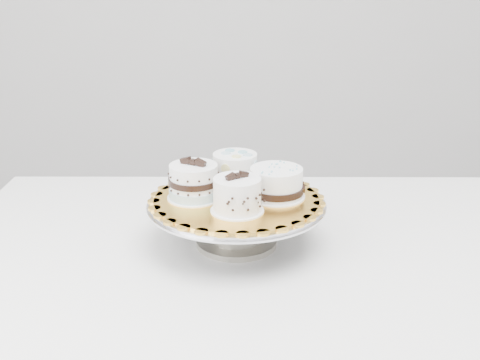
{
  "coord_description": "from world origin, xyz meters",
  "views": [
    {
      "loc": [
        0.0,
        -0.89,
        1.3
      ],
      "look_at": [
        0.08,
        0.23,
        0.89
      ],
      "focal_mm": 45.0,
      "sensor_mm": 36.0,
      "label": 1
    }
  ],
  "objects": [
    {
      "name": "table",
      "position": [
        0.1,
        0.22,
        0.68
      ],
      "size": [
        1.33,
        0.94,
        0.75
      ],
      "rotation": [
        0.0,
        0.0,
        -0.08
      ],
      "color": "white",
      "rests_on": "floor"
    },
    {
      "name": "cake_dots",
      "position": [
        0.08,
        0.31,
        0.89
      ],
      "size": [
        0.12,
        0.12,
        0.07
      ],
      "rotation": [
        0.0,
        0.0,
        -0.16
      ],
      "color": "white",
      "rests_on": "cake_board"
    },
    {
      "name": "cake_board",
      "position": [
        0.07,
        0.23,
        0.85
      ],
      "size": [
        0.39,
        0.39,
        0.0
      ],
      "primitive_type": "cylinder",
      "rotation": [
        0.0,
        0.0,
        0.21
      ],
      "color": "orange",
      "rests_on": "cake_stand"
    },
    {
      "name": "cake_swirl",
      "position": [
        0.07,
        0.17,
        0.88
      ],
      "size": [
        0.12,
        0.12,
        0.08
      ],
      "rotation": [
        0.0,
        0.0,
        0.5
      ],
      "color": "white",
      "rests_on": "cake_board"
    },
    {
      "name": "cake_ribbon",
      "position": [
        0.15,
        0.24,
        0.88
      ],
      "size": [
        0.12,
        0.12,
        0.06
      ],
      "rotation": [
        0.0,
        0.0,
        -0.06
      ],
      "color": "white",
      "rests_on": "cake_board"
    },
    {
      "name": "cake_banded",
      "position": [
        -0.01,
        0.24,
        0.89
      ],
      "size": [
        0.13,
        0.13,
        0.09
      ],
      "rotation": [
        0.0,
        0.0,
        -0.55
      ],
      "color": "white",
      "rests_on": "cake_board"
    },
    {
      "name": "cake_stand",
      "position": [
        0.07,
        0.23,
        0.82
      ],
      "size": [
        0.36,
        0.36,
        0.1
      ],
      "color": "gray",
      "rests_on": "table"
    }
  ]
}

